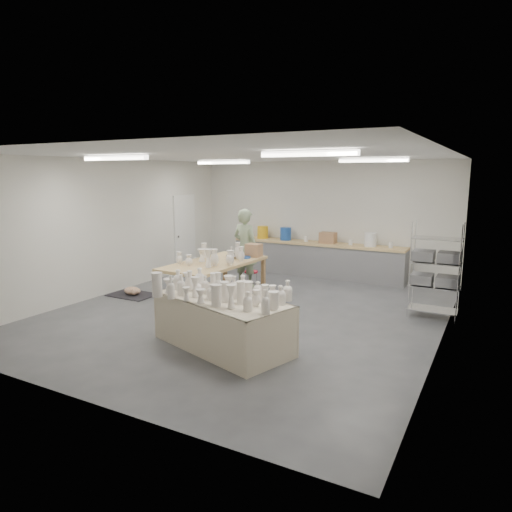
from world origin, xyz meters
The scene contains 9 objects.
room centered at (-0.11, 0.08, 2.06)m, with size 8.00×8.02×3.00m.
back_counter centered at (-0.01, 3.68, 0.49)m, with size 4.60×0.60×1.24m.
wire_shelf centered at (3.20, 1.40, 0.92)m, with size 0.88×0.48×1.80m.
drying_table centered at (0.52, -1.75, 0.44)m, with size 2.44×1.72×1.16m.
work_table centered at (-0.85, 0.28, 0.88)m, with size 1.30×2.42×1.24m.
rug centered at (-2.90, -0.11, 0.01)m, with size 1.00×0.70×0.02m, color black.
cat centered at (-2.88, -0.12, 0.11)m, with size 0.42×0.31×0.18m.
potter centered at (-1.11, 1.84, 0.93)m, with size 0.68×0.45×1.86m, color #94A982.
red_stool centered at (-1.11, 2.11, 0.28)m, with size 0.43×0.43×0.32m.
Camera 1 is at (4.20, -7.46, 2.67)m, focal length 32.00 mm.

